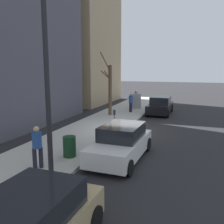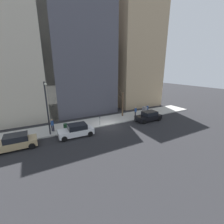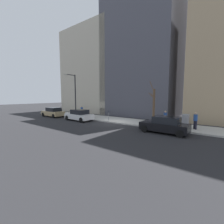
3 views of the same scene
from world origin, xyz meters
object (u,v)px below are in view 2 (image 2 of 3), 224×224
object	(u,v)px
parked_car_tan	(15,142)
trash_bin	(66,127)
parking_meter	(100,120)
bare_tree	(122,104)
parked_car_black	(149,116)
office_block_center	(74,54)
streetlamp	(47,105)
office_tower_right	(4,65)
pedestrian_midblock	(135,111)
office_tower_left	(133,51)
pedestrian_near_meter	(147,109)
parked_car_white	(76,130)
pedestrian_far_corner	(52,124)
utility_box	(145,111)

from	to	relation	value
parked_car_tan	trash_bin	xyz separation A→B (m)	(2.07, -5.60, -0.14)
parking_meter	bare_tree	size ratio (longest dim) A/B	0.27
parked_car_black	office_block_center	world-z (taller)	office_block_center
streetlamp	office_tower_right	bearing A→B (deg)	21.50
trash_bin	pedestrian_midblock	world-z (taller)	pedestrian_midblock
parking_meter	office_tower_right	distance (m)	17.92
parked_car_black	parking_meter	distance (m)	7.99
parked_car_tan	bare_tree	bearing A→B (deg)	-75.68
streetlamp	office_tower_left	size ratio (longest dim) A/B	0.28
pedestrian_near_meter	office_tower_left	distance (m)	14.05
parked_car_white	office_tower_right	xyz separation A→B (m)	(13.19, 7.45, 7.92)
parking_meter	pedestrian_far_corner	xyz separation A→B (m)	(0.96, 6.32, 0.11)
streetlamp	parked_car_white	bearing A→B (deg)	-117.51
parked_car_black	trash_bin	size ratio (longest dim) A/B	4.67
utility_box	pedestrian_near_meter	xyz separation A→B (m)	(0.27, -0.82, 0.24)
utility_box	trash_bin	size ratio (longest dim) A/B	1.59
office_block_center	bare_tree	bearing A→B (deg)	-149.52
pedestrian_far_corner	utility_box	bearing A→B (deg)	-137.79
pedestrian_midblock	office_block_center	xyz separation A→B (m)	(10.25, 7.11, 9.57)
pedestrian_near_meter	pedestrian_midblock	world-z (taller)	same
trash_bin	office_tower_right	bearing A→B (deg)	30.78
trash_bin	pedestrian_far_corner	distance (m)	1.71
parked_car_white	office_block_center	bearing A→B (deg)	-15.10
parking_meter	pedestrian_near_meter	xyz separation A→B (m)	(1.12, -9.89, 0.11)
streetlamp	parking_meter	bearing A→B (deg)	-88.58
parking_meter	trash_bin	world-z (taller)	parking_meter
parked_car_black	office_tower_right	world-z (taller)	office_tower_right
streetlamp	bare_tree	world-z (taller)	streetlamp
trash_bin	pedestrian_near_meter	distance (m)	14.66
utility_box	pedestrian_far_corner	size ratio (longest dim) A/B	0.86
streetlamp	office_tower_right	xyz separation A→B (m)	(11.71, 4.61, 4.64)
office_block_center	parked_car_tan	bearing A→B (deg)	141.09
trash_bin	streetlamp	bearing A→B (deg)	107.19
parking_meter	pedestrian_midblock	world-z (taller)	pedestrian_midblock
pedestrian_near_meter	pedestrian_far_corner	size ratio (longest dim) A/B	1.00
pedestrian_far_corner	bare_tree	bearing A→B (deg)	-131.41
streetlamp	bare_tree	distance (m)	12.31
bare_tree	pedestrian_midblock	size ratio (longest dim) A/B	3.06
trash_bin	bare_tree	bearing A→B (deg)	-80.23
bare_tree	office_block_center	bearing A→B (deg)	30.48
parking_meter	parked_car_tan	bearing A→B (deg)	98.92
streetlamp	pedestrian_midblock	world-z (taller)	streetlamp
utility_box	pedestrian_near_meter	size ratio (longest dim) A/B	0.86
parked_car_black	utility_box	xyz separation A→B (m)	(2.44, -1.24, 0.11)
bare_tree	pedestrian_near_meter	bearing A→B (deg)	-102.62
parked_car_black	utility_box	distance (m)	2.74
bare_tree	parked_car_white	bearing A→B (deg)	112.65
utility_box	pedestrian_midblock	bearing A→B (deg)	89.26
parking_meter	streetlamp	size ratio (longest dim) A/B	0.21
utility_box	bare_tree	world-z (taller)	bare_tree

